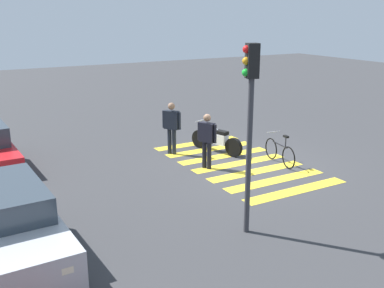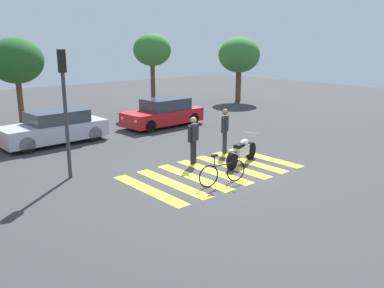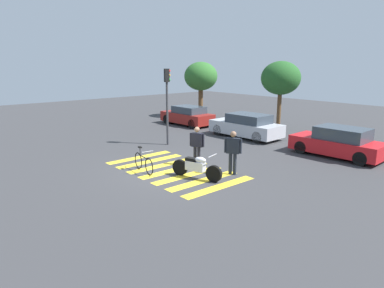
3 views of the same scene
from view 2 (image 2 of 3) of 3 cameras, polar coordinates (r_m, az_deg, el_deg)
name	(u,v)px [view 2 (image 2 of 3)]	position (r m, az deg, el deg)	size (l,w,h in m)	color
ground_plane	(213,172)	(14.13, 2.96, -3.87)	(60.00, 60.00, 0.00)	#38383A
police_motorcycle	(242,152)	(14.97, 6.95, -1.08)	(2.15, 0.89, 1.04)	black
leaning_bicycle	(222,172)	(12.82, 4.24, -3.96)	(1.75, 0.46, 1.02)	black
officer_on_foot	(193,137)	(14.77, 0.19, 0.97)	(0.64, 0.39, 1.74)	black
officer_by_motorcycle	(225,128)	(16.21, 4.61, 2.27)	(0.60, 0.45, 1.79)	#1E232D
crosswalk_stripes	(213,172)	(14.13, 2.96, -3.86)	(5.85, 3.40, 0.01)	yellow
car_silver_sedan	(54,128)	(18.81, -18.62, 2.15)	(4.51, 2.00, 1.44)	black
car_red_convertible	(163,113)	(21.56, -3.99, 4.31)	(4.32, 1.92, 1.45)	black
traffic_light_pole	(64,93)	(13.53, -17.39, 6.75)	(0.30, 0.35, 4.12)	#38383D
street_tree_mid	(16,61)	(21.70, -23.30, 10.55)	(2.57, 2.57, 4.54)	brown
street_tree_far	(152,51)	(25.32, -5.57, 12.83)	(2.27, 2.27, 4.82)	brown
street_tree_end	(239,55)	(30.44, 6.58, 12.18)	(2.99, 2.99, 4.65)	brown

